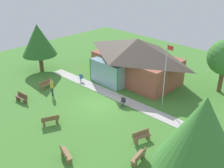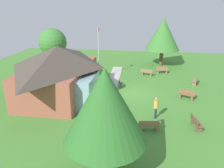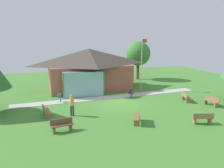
{
  "view_description": "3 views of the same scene",
  "coord_description": "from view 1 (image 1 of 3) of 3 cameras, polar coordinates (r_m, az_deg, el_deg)",
  "views": [
    {
      "loc": [
        16.29,
        -14.78,
        12.72
      ],
      "look_at": [
        -0.62,
        2.17,
        1.17
      ],
      "focal_mm": 42.21,
      "sensor_mm": 36.0,
      "label": 1
    },
    {
      "loc": [
        -20.65,
        -1.19,
        8.36
      ],
      "look_at": [
        -0.84,
        1.72,
        1.23
      ],
      "focal_mm": 35.83,
      "sensor_mm": 36.0,
      "label": 2
    },
    {
      "loc": [
        -7.05,
        -19.24,
        6.13
      ],
      "look_at": [
        0.02,
        2.1,
        1.39
      ],
      "focal_mm": 35.73,
      "sensor_mm": 36.0,
      "label": 3
    }
  ],
  "objects": [
    {
      "name": "bench_lawn_far_right",
      "position": [
        18.77,
        5.83,
        -15.43
      ],
      "size": [
        0.71,
        1.56,
        0.84
      ],
      "rotation": [
        0.0,
        0.0,
        1.76
      ],
      "color": "olive",
      "rests_on": "ground_plane"
    },
    {
      "name": "bench_mid_right",
      "position": [
        20.58,
        6.4,
        -11.2
      ],
      "size": [
        0.85,
        1.56,
        0.84
      ],
      "rotation": [
        0.0,
        0.0,
        4.42
      ],
      "color": "olive",
      "rests_on": "ground_plane"
    },
    {
      "name": "visitor_strolling_lawn",
      "position": [
        27.14,
        -12.91,
        -0.49
      ],
      "size": [
        0.34,
        0.34,
        1.74
      ],
      "rotation": [
        0.0,
        0.0,
        5.99
      ],
      "color": "#2D3347",
      "rests_on": "ground_plane"
    },
    {
      "name": "pavilion",
      "position": [
        29.57,
        5.06,
        5.43
      ],
      "size": [
        10.33,
        7.05,
        4.8
      ],
      "color": "#A35642",
      "rests_on": "ground_plane"
    },
    {
      "name": "patio_chair_west",
      "position": [
        29.91,
        -6.75,
        1.27
      ],
      "size": [
        0.61,
        0.61,
        0.86
      ],
      "rotation": [
        0.0,
        0.0,
        3.69
      ],
      "color": "teal",
      "rests_on": "ground_plane"
    },
    {
      "name": "tree_far_east",
      "position": [
        14.64,
        18.76,
        -10.29
      ],
      "size": [
        4.84,
        4.84,
        6.64
      ],
      "color": "brown",
      "rests_on": "ground_plane"
    },
    {
      "name": "bench_mid_left",
      "position": [
        29.16,
        -14.09,
        -0.07
      ],
      "size": [
        0.63,
        1.54,
        0.84
      ],
      "rotation": [
        0.0,
        0.0,
        4.84
      ],
      "color": "olive",
      "rests_on": "ground_plane"
    },
    {
      "name": "tree_west_hedge",
      "position": [
        32.77,
        -15.67,
        9.16
      ],
      "size": [
        4.13,
        4.13,
        5.76
      ],
      "color": "brown",
      "rests_on": "ground_plane"
    },
    {
      "name": "patio_chair_lawn_spare",
      "position": [
        24.84,
        2.38,
        -3.96
      ],
      "size": [
        0.55,
        0.55,
        0.86
      ],
      "rotation": [
        0.0,
        0.0,
        3.45
      ],
      "color": "#33383D",
      "rests_on": "ground_plane"
    },
    {
      "name": "footpath",
      "position": [
        26.67,
        0.83,
        -2.7
      ],
      "size": [
        19.71,
        2.01,
        0.03
      ],
      "primitive_type": "cube",
      "rotation": [
        0.0,
        0.0,
        0.04
      ],
      "color": "#BCB7B2",
      "rests_on": "ground_plane"
    },
    {
      "name": "bench_front_right",
      "position": [
        19.17,
        -10.05,
        -14.72
      ],
      "size": [
        1.56,
        0.86,
        0.84
      ],
      "rotation": [
        0.0,
        0.0,
        5.99
      ],
      "color": "olive",
      "rests_on": "ground_plane"
    },
    {
      "name": "bench_front_center",
      "position": [
        22.87,
        -13.21,
        -7.61
      ],
      "size": [
        1.0,
        1.55,
        0.84
      ],
      "rotation": [
        0.0,
        0.0,
        1.16
      ],
      "color": "brown",
      "rests_on": "ground_plane"
    },
    {
      "name": "flagpole",
      "position": [
        24.21,
        11.47,
        2.41
      ],
      "size": [
        0.64,
        0.08,
        6.08
      ],
      "color": "silver",
      "rests_on": "ground_plane"
    },
    {
      "name": "ground_plane",
      "position": [
        25.41,
        -2.47,
        -4.32
      ],
      "size": [
        44.0,
        44.0,
        0.0
      ],
      "primitive_type": "plane",
      "color": "#478433"
    },
    {
      "name": "bench_front_left",
      "position": [
        27.13,
        -18.99,
        -2.78
      ],
      "size": [
        1.54,
        0.63,
        0.84
      ],
      "rotation": [
        0.0,
        0.0,
        3.27
      ],
      "color": "brown",
      "rests_on": "ground_plane"
    }
  ]
}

